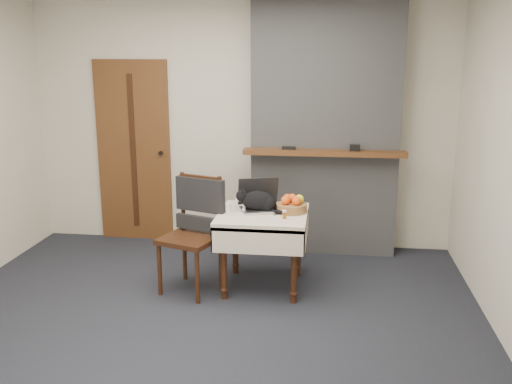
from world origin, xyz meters
TOP-DOWN VIEW (x-y plane):
  - ground at (0.00, 0.00)m, footprint 4.50×4.50m
  - room_shell at (0.00, 0.46)m, footprint 4.52×4.01m
  - door at (-1.20, 1.97)m, footprint 0.82×0.10m
  - chimney at (0.90, 1.85)m, footprint 1.62×0.48m
  - side_table at (0.39, 0.76)m, footprint 0.78×0.78m
  - laptop at (0.35, 0.88)m, footprint 0.45×0.42m
  - cat at (0.35, 0.80)m, footprint 0.44×0.19m
  - cream_jar at (0.07, 0.76)m, footprint 0.07×0.07m
  - pill_bottle at (0.59, 0.61)m, footprint 0.04×0.04m
  - fruit_basket at (0.64, 0.82)m, footprint 0.27×0.27m
  - desk_clutter at (0.57, 0.81)m, footprint 0.12×0.07m
  - chair at (-0.20, 0.69)m, footprint 0.59×0.58m

SIDE VIEW (x-z plane):
  - ground at x=0.00m, z-range 0.00..0.00m
  - side_table at x=0.39m, z-range 0.24..0.94m
  - chair at x=-0.20m, z-range 0.14..1.17m
  - desk_clutter at x=0.57m, z-range 0.70..0.71m
  - pill_bottle at x=0.59m, z-range 0.70..0.78m
  - cream_jar at x=0.07m, z-range 0.70..0.78m
  - fruit_basket at x=0.64m, z-range 0.69..0.84m
  - laptop at x=0.35m, z-range 0.63..0.91m
  - cat at x=0.35m, z-range 0.68..0.90m
  - door at x=-1.20m, z-range 0.00..2.00m
  - chimney at x=0.90m, z-range 0.00..2.60m
  - room_shell at x=0.00m, z-range 0.46..3.07m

